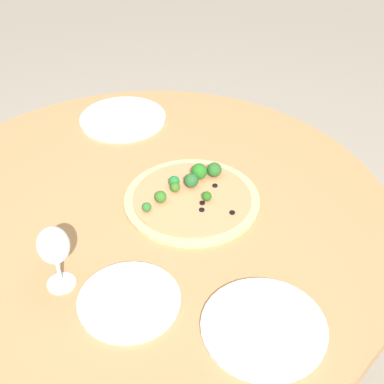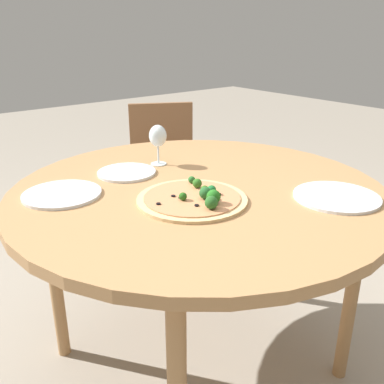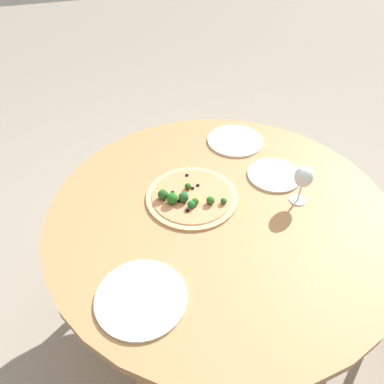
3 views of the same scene
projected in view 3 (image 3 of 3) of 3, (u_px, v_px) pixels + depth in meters
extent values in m
plane|color=gray|center=(213.00, 318.00, 1.91)|extent=(12.00, 12.00, 0.00)
cylinder|color=#A87A4C|center=(221.00, 213.00, 1.40)|extent=(1.29, 1.29, 0.04)
cylinder|color=#A87A4C|center=(348.00, 331.00, 1.46)|extent=(0.05, 0.05, 0.74)
cylinder|color=#A87A4C|center=(113.00, 231.00, 1.85)|extent=(0.05, 0.05, 0.74)
cylinder|color=#A87A4C|center=(260.00, 198.00, 2.03)|extent=(0.05, 0.05, 0.74)
cylinder|color=tan|center=(192.00, 197.00, 1.43)|extent=(0.35, 0.35, 0.01)
cylinder|color=tan|center=(192.00, 195.00, 1.43)|extent=(0.31, 0.31, 0.00)
sphere|color=#1D6C2E|center=(191.00, 204.00, 1.37)|extent=(0.03, 0.03, 0.03)
sphere|color=#235627|center=(184.00, 197.00, 1.39)|extent=(0.04, 0.04, 0.04)
sphere|color=#31601B|center=(195.00, 201.00, 1.38)|extent=(0.03, 0.03, 0.03)
sphere|color=#21671C|center=(172.00, 198.00, 1.38)|extent=(0.04, 0.04, 0.04)
sphere|color=#245720|center=(163.00, 195.00, 1.40)|extent=(0.04, 0.04, 0.04)
sphere|color=#276226|center=(224.00, 201.00, 1.39)|extent=(0.02, 0.02, 0.02)
sphere|color=#235718|center=(188.00, 186.00, 1.45)|extent=(0.03, 0.03, 0.03)
sphere|color=#2E641F|center=(210.00, 200.00, 1.38)|extent=(0.03, 0.03, 0.03)
cylinder|color=black|center=(193.00, 188.00, 1.45)|extent=(0.01, 0.01, 0.00)
cylinder|color=black|center=(188.00, 211.00, 1.36)|extent=(0.01, 0.01, 0.00)
cylinder|color=black|center=(173.00, 192.00, 1.44)|extent=(0.01, 0.01, 0.00)
cylinder|color=black|center=(187.00, 175.00, 1.51)|extent=(0.01, 0.01, 0.00)
cylinder|color=black|center=(198.00, 185.00, 1.47)|extent=(0.01, 0.01, 0.00)
cylinder|color=black|center=(179.00, 201.00, 1.40)|extent=(0.01, 0.01, 0.00)
cylinder|color=silver|center=(298.00, 200.00, 1.43)|extent=(0.06, 0.06, 0.00)
cylinder|color=silver|center=(300.00, 193.00, 1.40)|extent=(0.01, 0.01, 0.07)
ellipsoid|color=silver|center=(304.00, 177.00, 1.35)|extent=(0.07, 0.07, 0.09)
cylinder|color=silver|center=(141.00, 298.00, 1.11)|extent=(0.27, 0.27, 0.01)
cylinder|color=silver|center=(274.00, 175.00, 1.53)|extent=(0.22, 0.22, 0.01)
cylinder|color=silver|center=(235.00, 141.00, 1.72)|extent=(0.26, 0.26, 0.01)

